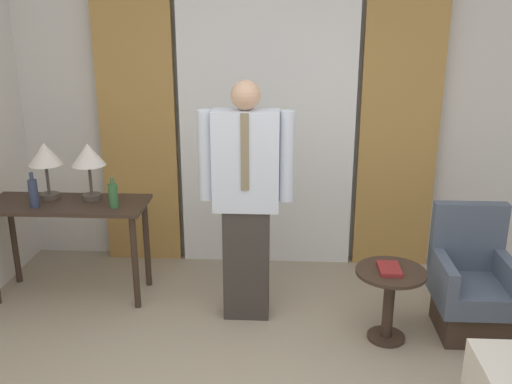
# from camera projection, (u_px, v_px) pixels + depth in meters

# --- Properties ---
(wall_back) EXTENTS (10.00, 0.06, 2.70)m
(wall_back) POSITION_uv_depth(u_px,v_px,m) (267.00, 114.00, 5.06)
(wall_back) COLOR silver
(wall_back) RESTS_ON ground_plane
(curtain_sheer_center) EXTENTS (1.53, 0.06, 2.58)m
(curtain_sheer_center) POSITION_uv_depth(u_px,v_px,m) (267.00, 124.00, 4.96)
(curtain_sheer_center) COLOR white
(curtain_sheer_center) RESTS_ON ground_plane
(curtain_drape_left) EXTENTS (0.68, 0.06, 2.58)m
(curtain_drape_left) POSITION_uv_depth(u_px,v_px,m) (138.00, 123.00, 5.01)
(curtain_drape_left) COLOR #B28442
(curtain_drape_left) RESTS_ON ground_plane
(curtain_drape_right) EXTENTS (0.68, 0.06, 2.58)m
(curtain_drape_right) POSITION_uv_depth(u_px,v_px,m) (399.00, 125.00, 4.90)
(curtain_drape_right) COLOR #B28442
(curtain_drape_right) RESTS_ON ground_plane
(desk) EXTENTS (1.25, 0.50, 0.80)m
(desk) POSITION_uv_depth(u_px,v_px,m) (68.00, 218.00, 4.51)
(desk) COLOR #38281E
(desk) RESTS_ON ground_plane
(table_lamp_left) EXTENTS (0.26, 0.26, 0.46)m
(table_lamp_left) POSITION_uv_depth(u_px,v_px,m) (45.00, 157.00, 4.47)
(table_lamp_left) COLOR #4C4238
(table_lamp_left) RESTS_ON desk
(table_lamp_right) EXTENTS (0.26, 0.26, 0.46)m
(table_lamp_right) POSITION_uv_depth(u_px,v_px,m) (88.00, 157.00, 4.45)
(table_lamp_right) COLOR #4C4238
(table_lamp_right) RESTS_ON desk
(bottle_near_edge) EXTENTS (0.07, 0.07, 0.23)m
(bottle_near_edge) POSITION_uv_depth(u_px,v_px,m) (113.00, 195.00, 4.34)
(bottle_near_edge) COLOR #336638
(bottle_near_edge) RESTS_ON desk
(bottle_by_lamp) EXTENTS (0.07, 0.07, 0.28)m
(bottle_by_lamp) POSITION_uv_depth(u_px,v_px,m) (33.00, 193.00, 4.34)
(bottle_by_lamp) COLOR #2D3851
(bottle_by_lamp) RESTS_ON desk
(person) EXTENTS (0.68, 0.22, 1.79)m
(person) POSITION_uv_depth(u_px,v_px,m) (246.00, 195.00, 4.10)
(person) COLOR #38332D
(person) RESTS_ON ground_plane
(armchair) EXTENTS (0.53, 0.56, 0.92)m
(armchair) POSITION_uv_depth(u_px,v_px,m) (471.00, 288.00, 4.10)
(armchair) COLOR #38281E
(armchair) RESTS_ON ground_plane
(side_table) EXTENTS (0.49, 0.49, 0.53)m
(side_table) POSITION_uv_depth(u_px,v_px,m) (389.00, 293.00, 3.97)
(side_table) COLOR #38281E
(side_table) RESTS_ON ground_plane
(book) EXTENTS (0.15, 0.22, 0.03)m
(book) POSITION_uv_depth(u_px,v_px,m) (389.00, 269.00, 3.91)
(book) COLOR maroon
(book) RESTS_ON side_table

